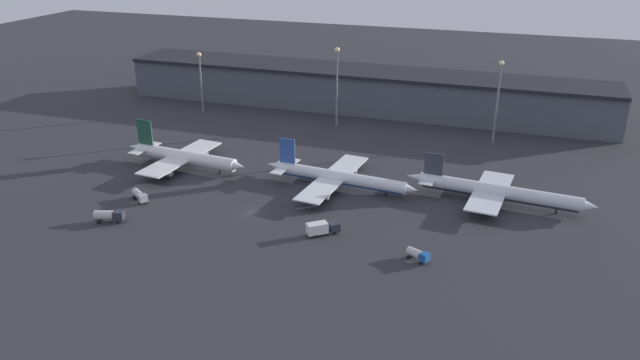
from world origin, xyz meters
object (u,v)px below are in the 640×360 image
airplane_0 (184,157)px  service_vehicle_3 (109,215)px  airplane_2 (497,192)px  service_vehicle_1 (322,228)px  service_vehicle_2 (418,255)px  service_vehicle_0 (140,195)px  airplane_1 (338,177)px

airplane_0 → service_vehicle_3: (1.17, -38.11, -1.59)m
airplane_2 → service_vehicle_1: (-37.67, -31.78, -1.48)m
airplane_0 → airplane_2: bearing=8.0°
airplane_2 → service_vehicle_2: bearing=-105.5°
airplane_2 → service_vehicle_3: size_ratio=6.53×
airplane_2 → service_vehicle_1: 49.31m
airplane_2 → service_vehicle_2: airplane_2 is taller
airplane_0 → service_vehicle_0: size_ratio=6.45×
service_vehicle_1 → service_vehicle_3: 53.05m
airplane_2 → service_vehicle_0: 94.42m
airplane_2 → service_vehicle_2: (-13.79, -36.42, -1.76)m
service_vehicle_2 → service_vehicle_1: bearing=-166.3°
airplane_1 → service_vehicle_3: size_ratio=5.99×
airplane_1 → service_vehicle_3: (-46.99, -38.94, -1.24)m
airplane_0 → service_vehicle_3: airplane_0 is taller
airplane_2 → service_vehicle_3: (-89.63, -42.48, -1.51)m
airplane_1 → service_vehicle_1: 28.69m
airplane_2 → service_vehicle_1: airplane_2 is taller
airplane_0 → service_vehicle_1: size_ratio=5.41×
airplane_0 → service_vehicle_2: size_ratio=7.46×
airplane_0 → airplane_1: airplane_0 is taller
service_vehicle_0 → service_vehicle_2: service_vehicle_0 is taller
airplane_1 → service_vehicle_2: size_ratio=8.11×
service_vehicle_0 → service_vehicle_1: size_ratio=0.84×
airplane_2 → service_vehicle_1: bearing=-134.6°
airplane_0 → airplane_1: 48.17m
service_vehicle_3 → airplane_2: bearing=7.1°
service_vehicle_1 → service_vehicle_2: 24.33m
airplane_1 → airplane_2: bearing=10.0°
service_vehicle_2 → service_vehicle_3: service_vehicle_3 is taller
airplane_1 → service_vehicle_0: size_ratio=7.01×
airplane_0 → service_vehicle_1: (53.13, -27.41, -1.56)m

